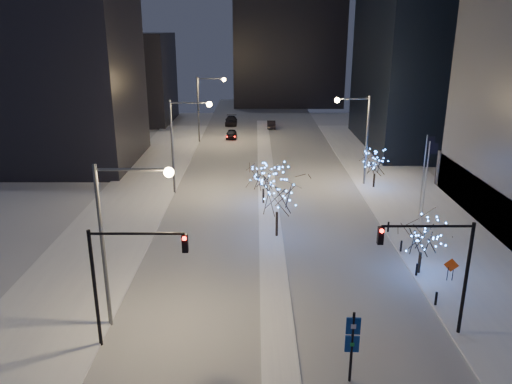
{
  "coord_description": "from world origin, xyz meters",
  "views": [
    {
      "loc": [
        -1.31,
        -23.95,
        17.03
      ],
      "look_at": [
        -1.26,
        12.32,
        5.0
      ],
      "focal_mm": 35.0,
      "sensor_mm": 36.0,
      "label": 1
    }
  ],
  "objects_px": {
    "street_lamp_w_near": "(119,225)",
    "car_mid": "(271,124)",
    "holiday_tree_plaza_near": "(423,236)",
    "holiday_tree_plaza_far": "(375,164)",
    "street_lamp_w_mid": "(182,134)",
    "holiday_tree_median_far": "(263,177)",
    "traffic_signal_east": "(441,260)",
    "wayfinding_sign": "(352,340)",
    "car_near": "(231,134)",
    "street_lamp_east": "(359,129)",
    "street_lamp_w_far": "(205,100)",
    "holiday_tree_median_near": "(277,191)",
    "traffic_signal_west": "(122,269)",
    "construction_sign": "(451,267)",
    "car_far": "(231,121)"
  },
  "relations": [
    {
      "from": "street_lamp_w_near",
      "to": "traffic_signal_east",
      "type": "distance_m",
      "value": 17.99
    },
    {
      "from": "street_lamp_east",
      "to": "traffic_signal_east",
      "type": "xyz_separation_m",
      "value": [
        -1.14,
        -29.0,
        -1.69
      ]
    },
    {
      "from": "traffic_signal_west",
      "to": "street_lamp_w_mid",
      "type": "bearing_deg",
      "value": 91.06
    },
    {
      "from": "street_lamp_w_near",
      "to": "car_mid",
      "type": "relative_size",
      "value": 2.39
    },
    {
      "from": "traffic_signal_east",
      "to": "wayfinding_sign",
      "type": "bearing_deg",
      "value": -143.69
    },
    {
      "from": "holiday_tree_median_near",
      "to": "holiday_tree_plaza_near",
      "type": "xyz_separation_m",
      "value": [
        10.0,
        -6.71,
        -1.07
      ]
    },
    {
      "from": "construction_sign",
      "to": "car_mid",
      "type": "bearing_deg",
      "value": 113.72
    },
    {
      "from": "holiday_tree_median_near",
      "to": "holiday_tree_plaza_far",
      "type": "xyz_separation_m",
      "value": [
        11.32,
        13.58,
        -1.29
      ]
    },
    {
      "from": "traffic_signal_east",
      "to": "holiday_tree_plaza_far",
      "type": "bearing_deg",
      "value": 84.07
    },
    {
      "from": "holiday_tree_median_far",
      "to": "holiday_tree_plaza_near",
      "type": "xyz_separation_m",
      "value": [
        11.0,
        -15.04,
        0.16
      ]
    },
    {
      "from": "holiday_tree_median_far",
      "to": "construction_sign",
      "type": "distance_m",
      "value": 20.75
    },
    {
      "from": "street_lamp_w_mid",
      "to": "car_near",
      "type": "bearing_deg",
      "value": 82.27
    },
    {
      "from": "holiday_tree_plaza_near",
      "to": "holiday_tree_plaza_far",
      "type": "bearing_deg",
      "value": 86.27
    },
    {
      "from": "street_lamp_w_mid",
      "to": "holiday_tree_median_near",
      "type": "relative_size",
      "value": 1.63
    },
    {
      "from": "street_lamp_w_near",
      "to": "holiday_tree_median_far",
      "type": "relative_size",
      "value": 2.36
    },
    {
      "from": "traffic_signal_west",
      "to": "car_mid",
      "type": "bearing_deg",
      "value": 81.08
    },
    {
      "from": "traffic_signal_west",
      "to": "car_near",
      "type": "xyz_separation_m",
      "value": [
        3.28,
        54.85,
        -4.06
      ]
    },
    {
      "from": "wayfinding_sign",
      "to": "street_lamp_w_mid",
      "type": "bearing_deg",
      "value": 115.33
    },
    {
      "from": "traffic_signal_east",
      "to": "holiday_tree_plaza_far",
      "type": "distance_m",
      "value": 27.96
    },
    {
      "from": "car_far",
      "to": "street_lamp_w_near",
      "type": "bearing_deg",
      "value": -93.81
    },
    {
      "from": "traffic_signal_east",
      "to": "car_mid",
      "type": "height_order",
      "value": "traffic_signal_east"
    },
    {
      "from": "street_lamp_east",
      "to": "holiday_tree_plaza_far",
      "type": "height_order",
      "value": "street_lamp_east"
    },
    {
      "from": "holiday_tree_median_far",
      "to": "wayfinding_sign",
      "type": "height_order",
      "value": "holiday_tree_median_far"
    },
    {
      "from": "car_near",
      "to": "car_far",
      "type": "relative_size",
      "value": 0.78
    },
    {
      "from": "street_lamp_east",
      "to": "construction_sign",
      "type": "relative_size",
      "value": 5.9
    },
    {
      "from": "holiday_tree_plaza_near",
      "to": "wayfinding_sign",
      "type": "height_order",
      "value": "holiday_tree_plaza_near"
    },
    {
      "from": "street_lamp_east",
      "to": "traffic_signal_west",
      "type": "relative_size",
      "value": 1.43
    },
    {
      "from": "street_lamp_w_mid",
      "to": "holiday_tree_median_near",
      "type": "bearing_deg",
      "value": -51.44
    },
    {
      "from": "street_lamp_east",
      "to": "car_far",
      "type": "distance_m",
      "value": 40.09
    },
    {
      "from": "street_lamp_w_near",
      "to": "traffic_signal_east",
      "type": "height_order",
      "value": "street_lamp_w_near"
    },
    {
      "from": "traffic_signal_east",
      "to": "traffic_signal_west",
      "type": "bearing_deg",
      "value": -176.71
    },
    {
      "from": "street_lamp_w_near",
      "to": "holiday_tree_plaza_near",
      "type": "distance_m",
      "value": 20.77
    },
    {
      "from": "car_far",
      "to": "street_lamp_east",
      "type": "bearing_deg",
      "value": -67.49
    },
    {
      "from": "traffic_signal_west",
      "to": "holiday_tree_median_far",
      "type": "relative_size",
      "value": 1.65
    },
    {
      "from": "street_lamp_w_mid",
      "to": "holiday_tree_median_near",
      "type": "height_order",
      "value": "street_lamp_w_mid"
    },
    {
      "from": "car_mid",
      "to": "holiday_tree_median_near",
      "type": "bearing_deg",
      "value": 89.72
    },
    {
      "from": "car_mid",
      "to": "street_lamp_w_mid",
      "type": "bearing_deg",
      "value": 74.87
    },
    {
      "from": "car_near",
      "to": "holiday_tree_plaza_far",
      "type": "relative_size",
      "value": 1.01
    },
    {
      "from": "holiday_tree_plaza_near",
      "to": "street_lamp_w_mid",
      "type": "bearing_deg",
      "value": 136.34
    },
    {
      "from": "street_lamp_w_far",
      "to": "holiday_tree_median_near",
      "type": "distance_m",
      "value": 38.1
    },
    {
      "from": "traffic_signal_west",
      "to": "holiday_tree_median_far",
      "type": "bearing_deg",
      "value": 71.32
    },
    {
      "from": "street_lamp_w_mid",
      "to": "holiday_tree_plaza_near",
      "type": "bearing_deg",
      "value": -43.66
    },
    {
      "from": "street_lamp_east",
      "to": "holiday_tree_median_near",
      "type": "relative_size",
      "value": 1.63
    },
    {
      "from": "street_lamp_east",
      "to": "car_mid",
      "type": "bearing_deg",
      "value": 104.46
    },
    {
      "from": "traffic_signal_west",
      "to": "holiday_tree_plaza_near",
      "type": "xyz_separation_m",
      "value": [
        18.94,
        8.45,
        -1.72
      ]
    },
    {
      "from": "car_far",
      "to": "holiday_tree_plaza_near",
      "type": "bearing_deg",
      "value": -75.32
    },
    {
      "from": "car_mid",
      "to": "holiday_tree_median_near",
      "type": "distance_m",
      "value": 48.26
    },
    {
      "from": "street_lamp_w_near",
      "to": "holiday_tree_median_far",
      "type": "height_order",
      "value": "street_lamp_w_near"
    },
    {
      "from": "holiday_tree_median_far",
      "to": "wayfinding_sign",
      "type": "bearing_deg",
      "value": -81.53
    },
    {
      "from": "street_lamp_w_far",
      "to": "street_lamp_w_mid",
      "type": "bearing_deg",
      "value": -90.0
    }
  ]
}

